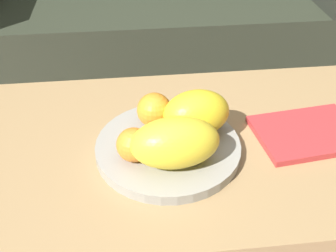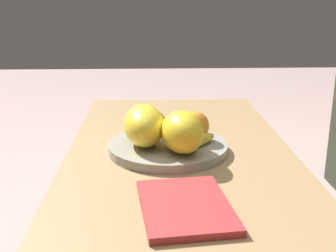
# 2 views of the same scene
# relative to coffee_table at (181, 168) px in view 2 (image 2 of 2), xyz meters

# --- Properties ---
(coffee_table) EXTENTS (1.26, 0.64, 0.45)m
(coffee_table) POSITION_rel_coffee_table_xyz_m (0.00, 0.00, 0.00)
(coffee_table) COLOR #9F7E52
(coffee_table) RESTS_ON ground_plane
(fruit_bowl) EXTENTS (0.33, 0.33, 0.03)m
(fruit_bowl) POSITION_rel_coffee_table_xyz_m (-0.02, -0.03, 0.06)
(fruit_bowl) COLOR gray
(fruit_bowl) RESTS_ON coffee_table
(melon_large_front) EXTENTS (0.19, 0.12, 0.11)m
(melon_large_front) POSITION_rel_coffee_table_xyz_m (-0.01, -0.10, 0.13)
(melon_large_front) COLOR yellow
(melon_large_front) RESTS_ON fruit_bowl
(melon_smaller_beside) EXTENTS (0.17, 0.13, 0.11)m
(melon_smaller_beside) POSITION_rel_coffee_table_xyz_m (0.05, -0.00, 0.12)
(melon_smaller_beside) COLOR yellow
(melon_smaller_beside) RESTS_ON fruit_bowl
(orange_front) EXTENTS (0.08, 0.08, 0.08)m
(orange_front) POSITION_rel_coffee_table_xyz_m (-0.04, 0.04, 0.11)
(orange_front) COLOR orange
(orange_front) RESTS_ON fruit_bowl
(orange_left) EXTENTS (0.08, 0.08, 0.08)m
(orange_left) POSITION_rel_coffee_table_xyz_m (-0.10, -0.08, 0.11)
(orange_left) COLOR orange
(orange_left) RESTS_ON fruit_bowl
(banana_bunch) EXTENTS (0.15, 0.14, 0.06)m
(banana_bunch) POSITION_rel_coffee_table_xyz_m (0.02, 0.03, 0.10)
(banana_bunch) COLOR yellow
(banana_bunch) RESTS_ON fruit_bowl
(magazine) EXTENTS (0.27, 0.21, 0.02)m
(magazine) POSITION_rel_coffee_table_xyz_m (0.33, -0.01, 0.05)
(magazine) COLOR #BC3334
(magazine) RESTS_ON coffee_table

